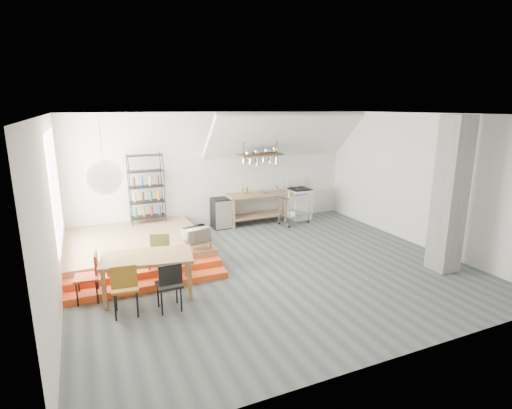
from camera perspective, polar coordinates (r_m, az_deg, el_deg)
name	(u,v)px	position (r m, az deg, el deg)	size (l,w,h in m)	color
floor	(271,268)	(8.60, 2.10, -9.06)	(8.00, 8.00, 0.00)	#4A5456
wall_back	(217,170)	(11.31, -5.65, 4.90)	(8.00, 0.04, 3.20)	silver
wall_left	(52,216)	(7.34, -27.13, -1.48)	(0.04, 7.00, 3.20)	silver
wall_right	(419,180)	(10.48, 22.29, 3.22)	(0.04, 7.00, 3.20)	silver
ceiling	(272,114)	(7.92, 2.31, 12.78)	(8.00, 7.00, 0.02)	white
slope_ceiling	(284,136)	(11.35, 4.00, 9.80)	(4.40, 1.80, 0.15)	white
window_pane	(56,187)	(8.76, -26.71, 2.19)	(0.02, 2.50, 2.20)	white
platform	(136,246)	(9.69, -16.79, -5.71)	(3.00, 3.00, 0.40)	#95704A
step_lower	(151,285)	(7.94, -14.83, -11.05)	(3.00, 0.35, 0.13)	#EC4F1B
step_upper	(147,275)	(8.23, -15.26, -9.66)	(3.00, 0.35, 0.27)	#EC4F1B
concrete_column	(450,195)	(8.98, 25.99, 1.22)	(0.50, 0.50, 3.20)	slate
kitchen_counter	(257,203)	(11.57, 0.19, 0.25)	(1.80, 0.60, 0.91)	#95704A
stove	(299,203)	(12.23, 6.18, 0.22)	(0.60, 0.60, 1.18)	white
pot_rack	(262,157)	(11.13, 0.81, 6.79)	(1.20, 0.50, 1.43)	#3F2719
wire_shelving	(146,187)	(10.61, -15.40, 2.38)	(0.88, 0.38, 1.80)	black
microwave_shelf	(196,242)	(8.60, -8.54, -5.30)	(0.60, 0.40, 0.16)	#95704A
paper_lantern	(104,177)	(7.12, -20.89, 3.66)	(0.60, 0.60, 0.60)	white
dining_table	(147,260)	(7.47, -15.27, -7.66)	(1.72, 1.16, 0.75)	brown
chair_mustard	(125,285)	(6.87, -18.23, -10.86)	(0.47, 0.47, 0.93)	#A36E1C
chair_black	(170,282)	(6.86, -12.25, -10.81)	(0.40, 0.40, 0.87)	black
chair_olive	(159,253)	(8.18, -13.63, -6.71)	(0.52, 0.52, 0.88)	#5C6931
chair_red	(90,273)	(7.63, -22.57, -9.01)	(0.44, 0.44, 0.87)	#B8301A
rolling_cart	(294,205)	(11.62, 5.47, -0.11)	(0.96, 0.71, 0.86)	silver
mini_fridge	(221,213)	(11.27, -5.02, -1.23)	(0.50, 0.50, 0.85)	black
microwave	(196,234)	(8.55, -8.58, -4.25)	(0.54, 0.36, 0.30)	beige
bowl	(264,192)	(11.53, 1.12, 1.80)	(0.24, 0.24, 0.06)	silver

